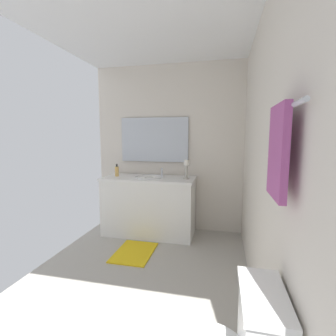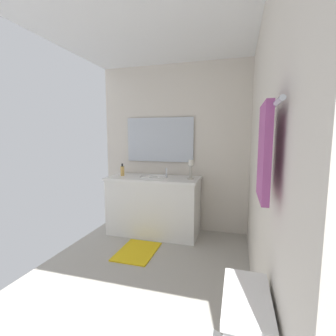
# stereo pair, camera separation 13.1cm
# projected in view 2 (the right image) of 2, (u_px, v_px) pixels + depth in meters

# --- Properties ---
(floor) EXTENTS (3.02, 2.23, 0.02)m
(floor) POSITION_uv_depth(u_px,v_px,m) (134.00, 282.00, 2.36)
(floor) COLOR #B2ADA3
(floor) RESTS_ON ground
(wall_back) EXTENTS (3.02, 0.04, 2.45)m
(wall_back) POSITION_uv_depth(u_px,v_px,m) (262.00, 159.00, 1.90)
(wall_back) COLOR silver
(wall_back) RESTS_ON ground
(wall_left) EXTENTS (0.04, 2.23, 2.45)m
(wall_left) POSITION_uv_depth(u_px,v_px,m) (174.00, 149.00, 3.64)
(wall_left) COLOR silver
(wall_left) RESTS_ON ground
(ceiling) EXTENTS (3.02, 2.23, 0.02)m
(ceiling) POSITION_uv_depth(u_px,v_px,m) (129.00, 11.00, 2.05)
(ceiling) COLOR white
(vanity_cabinet) EXTENTS (0.58, 1.31, 0.83)m
(vanity_cabinet) POSITION_uv_depth(u_px,v_px,m) (154.00, 205.00, 3.49)
(vanity_cabinet) COLOR white
(vanity_cabinet) RESTS_ON ground
(sink_basin) EXTENTS (0.40, 0.40, 0.24)m
(sink_basin) POSITION_uv_depth(u_px,v_px,m) (154.00, 180.00, 3.45)
(sink_basin) COLOR white
(sink_basin) RESTS_ON vanity_cabinet
(mirror) EXTENTS (0.02, 1.03, 0.66)m
(mirror) POSITION_uv_depth(u_px,v_px,m) (160.00, 140.00, 3.64)
(mirror) COLOR silver
(candle_holder_tall) EXTENTS (0.09, 0.09, 0.26)m
(candle_holder_tall) POSITION_uv_depth(u_px,v_px,m) (191.00, 169.00, 3.27)
(candle_holder_tall) COLOR #B7B2A5
(candle_holder_tall) RESTS_ON vanity_cabinet
(soap_bottle) EXTENTS (0.06, 0.06, 0.18)m
(soap_bottle) POSITION_uv_depth(u_px,v_px,m) (122.00, 171.00, 3.56)
(soap_bottle) COLOR #E5B259
(soap_bottle) RESTS_ON vanity_cabinet
(towel_bar) EXTENTS (0.56, 0.02, 0.02)m
(towel_bar) POSITION_uv_depth(u_px,v_px,m) (271.00, 108.00, 1.00)
(towel_bar) COLOR silver
(towel_near_vanity) EXTENTS (0.28, 0.03, 0.41)m
(towel_near_vanity) POSITION_uv_depth(u_px,v_px,m) (264.00, 152.00, 1.03)
(towel_near_vanity) COLOR #A54C8C
(towel_near_vanity) RESTS_ON towel_bar
(bath_mat) EXTENTS (0.60, 0.44, 0.02)m
(bath_mat) POSITION_uv_depth(u_px,v_px,m) (137.00, 251.00, 2.95)
(bath_mat) COLOR yellow
(bath_mat) RESTS_ON ground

